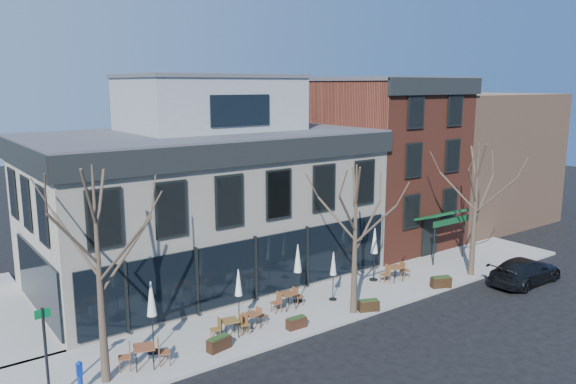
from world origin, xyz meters
TOP-DOWN VIEW (x-y plane):
  - ground at (0.00, 0.00)m, footprint 120.00×120.00m
  - sidewalk_front at (3.25, -2.15)m, footprint 33.50×4.70m
  - corner_building at (0.07, 5.07)m, footprint 18.39×10.39m
  - red_brick_building at (13.00, 4.98)m, footprint 8.20×11.78m
  - bg_building at (23.00, 6.00)m, footprint 12.00×12.00m
  - tree_corner at (-8.49, -3.20)m, footprint 3.93×3.98m
  - tree_mid at (3.01, -3.90)m, footprint 3.50×3.55m
  - tree_right at (12.01, -3.90)m, footprint 3.72×3.77m
  - sign_pole at (-10.50, -3.50)m, footprint 0.50×0.10m
  - parked_sedan at (13.48, -6.28)m, footprint 4.94×2.08m
  - call_box at (-9.46, -3.42)m, footprint 0.24×0.24m
  - cafe_set_0 at (-6.97, -3.08)m, footprint 2.01×1.13m
  - cafe_set_1 at (-3.03, -2.73)m, footprint 1.79×0.82m
  - cafe_set_2 at (-1.85, -2.62)m, footprint 1.68×0.78m
  - cafe_set_3 at (0.73, -1.72)m, footprint 1.81×0.74m
  - cafe_set_5 at (7.75, -2.09)m, footprint 1.92×0.85m
  - umbrella_0 at (-6.23, -2.16)m, footprint 0.48×0.48m
  - umbrella_1 at (-2.03, -1.83)m, footprint 0.41×0.41m
  - umbrella_2 at (1.65, -1.33)m, footprint 0.47×0.47m
  - umbrella_3 at (3.23, -2.15)m, footprint 0.40×0.40m
  - umbrella_4 at (6.89, -1.32)m, footprint 0.47×0.47m
  - planter_0 at (-4.00, -3.50)m, footprint 1.07×0.58m
  - planter_1 at (-0.23, -3.71)m, footprint 0.94×0.41m
  - planter_2 at (3.69, -4.20)m, footprint 1.06×0.74m
  - planter_3 at (9.00, -4.20)m, footprint 1.15×0.79m

SIDE VIEW (x-z plane):
  - ground at x=0.00m, z-range 0.00..0.00m
  - sidewalk_front at x=3.25m, z-range 0.00..0.15m
  - planter_1 at x=-0.23m, z-range 0.15..0.66m
  - planter_2 at x=3.69m, z-range 0.15..0.70m
  - planter_0 at x=-4.00m, z-range 0.15..0.72m
  - planter_3 at x=9.00m, z-range 0.15..0.75m
  - cafe_set_2 at x=-1.85m, z-range 0.16..1.02m
  - cafe_set_1 at x=-3.03m, z-range 0.16..1.08m
  - cafe_set_3 at x=0.73m, z-range 0.16..1.11m
  - cafe_set_5 at x=7.75m, z-range 0.16..1.16m
  - cafe_set_0 at x=-6.97m, z-range 0.16..1.20m
  - parked_sedan at x=13.48m, z-range 0.00..1.43m
  - call_box at x=-9.46m, z-range 0.18..1.38m
  - umbrella_3 at x=3.23m, z-range 0.66..3.15m
  - umbrella_1 at x=-2.03m, z-range 0.68..3.23m
  - sign_pole at x=-10.50m, z-range 0.37..3.77m
  - umbrella_2 at x=1.65m, z-range 0.75..3.69m
  - umbrella_4 at x=6.89m, z-range 0.76..3.70m
  - umbrella_0 at x=-6.23m, z-range 0.77..3.76m
  - tree_mid at x=3.01m, z-range 0.27..7.31m
  - tree_right at x=12.01m, z-range 0.28..7.76m
  - tree_corner at x=-8.49m, z-range 0.29..8.21m
  - corner_building at x=0.07m, z-range -0.83..10.27m
  - bg_building at x=23.00m, z-range 0.00..10.00m
  - red_brick_building at x=13.00m, z-range 0.05..11.22m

